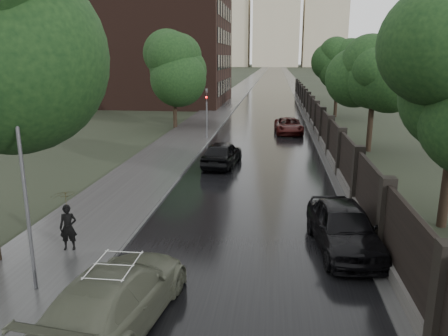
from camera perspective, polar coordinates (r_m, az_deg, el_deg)
road at (r=198.75m, az=6.55°, el=12.36°), size 8.00×420.00×0.02m
sidewalk_left at (r=198.87m, az=4.78°, el=12.42°), size 4.00×420.00×0.16m
verge_right at (r=198.80m, az=8.17°, el=12.32°), size 3.00×420.00×0.08m
fence_right at (r=41.16m, az=11.73°, el=6.54°), size 0.45×75.72×2.70m
tree_left_far at (r=39.70m, az=-6.58°, el=12.60°), size 4.25×4.25×7.39m
tree_right_b at (r=31.36m, az=19.00°, el=10.98°), size 4.08×4.08×7.01m
tree_right_c at (r=49.10m, az=14.63°, el=12.21°), size 4.08×4.08×7.01m
lamp_post at (r=12.54m, az=-24.44°, el=-4.04°), size 0.25×0.12×5.11m
traffic_light at (r=34.28m, az=-2.27°, el=7.66°), size 0.16×0.32×4.00m
brick_building at (r=63.66m, az=-11.20°, el=17.31°), size 24.00×18.00×20.00m
stalinist_tower at (r=310.31m, az=6.89°, el=20.10°), size 92.00×30.00×159.00m
volga_sedan at (r=11.23m, az=-13.91°, el=-15.90°), size 2.83×5.54×1.54m
hatchback_left at (r=26.04m, az=-0.27°, el=1.92°), size 2.28×4.66×1.53m
car_right_near at (r=15.30m, az=15.37°, el=-7.42°), size 2.44×4.97×1.63m
car_right_far at (r=37.79m, az=8.44°, el=5.49°), size 2.52×4.94×1.34m
pedestrian_umbrella at (r=15.01m, az=-19.94°, el=-4.35°), size 1.05×1.06×2.41m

